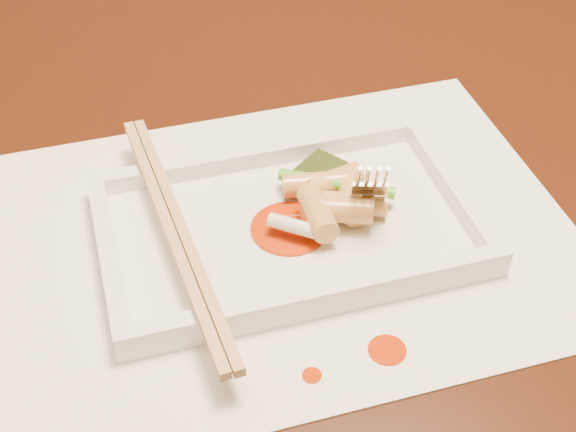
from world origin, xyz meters
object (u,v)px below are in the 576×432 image
object	(u,v)px
plate_base	(288,231)
chopstick_a	(170,231)
fork	(381,109)
table	(239,199)
placemat	(288,235)

from	to	relation	value
plate_base	chopstick_a	size ratio (longest dim) A/B	1.04
chopstick_a	fork	size ratio (longest dim) A/B	1.79
table	placemat	world-z (taller)	placemat
plate_base	chopstick_a	xyz separation A→B (m)	(-0.08, 0.00, 0.02)
table	plate_base	distance (m)	0.19
placemat	fork	distance (m)	0.11
chopstick_a	table	bearing A→B (deg)	63.42
placemat	plate_base	bearing A→B (deg)	0.00
table	plate_base	xyz separation A→B (m)	(0.00, -0.16, 0.11)
table	chopstick_a	world-z (taller)	chopstick_a
plate_base	fork	world-z (taller)	fork
chopstick_a	fork	xyz separation A→B (m)	(0.15, 0.02, 0.06)
table	plate_base	world-z (taller)	plate_base
table	fork	bearing A→B (deg)	-63.51
placemat	chopstick_a	world-z (taller)	chopstick_a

